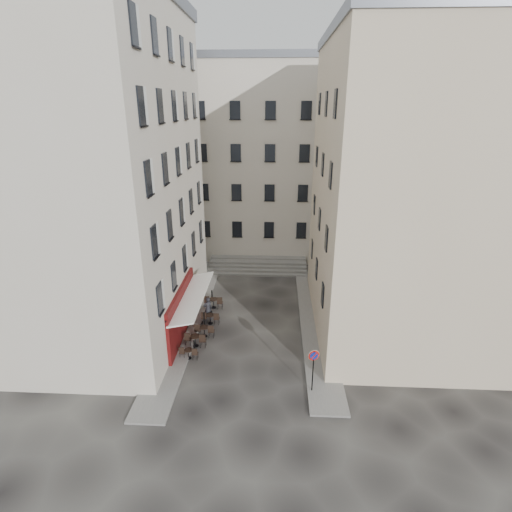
# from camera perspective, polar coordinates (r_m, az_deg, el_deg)

# --- Properties ---
(ground) EXTENTS (90.00, 90.00, 0.00)m
(ground) POSITION_cam_1_polar(r_m,az_deg,el_deg) (26.18, -1.14, -12.73)
(ground) COLOR black
(ground) RESTS_ON ground
(sidewalk_left) EXTENTS (2.00, 22.00, 0.12)m
(sidewalk_left) POSITION_cam_1_polar(r_m,az_deg,el_deg) (30.15, -9.24, -8.02)
(sidewalk_left) COLOR slate
(sidewalk_left) RESTS_ON ground
(sidewalk_right) EXTENTS (2.00, 18.00, 0.12)m
(sidewalk_right) POSITION_cam_1_polar(r_m,az_deg,el_deg) (28.78, 8.39, -9.46)
(sidewalk_right) COLOR slate
(sidewalk_right) RESTS_ON ground
(building_left) EXTENTS (12.20, 16.20, 20.60)m
(building_left) POSITION_cam_1_polar(r_m,az_deg,el_deg) (27.88, -23.30, 10.59)
(building_left) COLOR beige
(building_left) RESTS_ON ground
(building_right) EXTENTS (12.20, 14.20, 18.60)m
(building_right) POSITION_cam_1_polar(r_m,az_deg,el_deg) (27.24, 22.14, 8.39)
(building_right) COLOR #C3AF91
(building_right) RESTS_ON ground
(building_back) EXTENTS (18.20, 10.20, 18.60)m
(building_back) POSITION_cam_1_polar(r_m,az_deg,el_deg) (41.16, -0.73, 13.65)
(building_back) COLOR beige
(building_back) RESTS_ON ground
(cafe_storefront) EXTENTS (1.74, 7.30, 3.50)m
(cafe_storefront) POSITION_cam_1_polar(r_m,az_deg,el_deg) (26.68, -10.39, -7.71)
(cafe_storefront) COLOR #460A0B
(cafe_storefront) RESTS_ON ground
(stone_steps) EXTENTS (9.00, 3.15, 0.80)m
(stone_steps) POSITION_cam_1_polar(r_m,az_deg,el_deg) (37.13, 0.23, -1.42)
(stone_steps) COLOR #63605E
(stone_steps) RESTS_ON ground
(bollard_near) EXTENTS (0.12, 0.12, 0.98)m
(bollard_near) POSITION_cam_1_polar(r_m,az_deg,el_deg) (25.48, -8.81, -12.64)
(bollard_near) COLOR black
(bollard_near) RESTS_ON ground
(bollard_mid) EXTENTS (0.12, 0.12, 0.98)m
(bollard_mid) POSITION_cam_1_polar(r_m,az_deg,el_deg) (28.40, -7.42, -8.76)
(bollard_mid) COLOR black
(bollard_mid) RESTS_ON ground
(bollard_far) EXTENTS (0.12, 0.12, 0.98)m
(bollard_far) POSITION_cam_1_polar(r_m,az_deg,el_deg) (31.44, -6.31, -5.63)
(bollard_far) COLOR black
(bollard_far) RESTS_ON ground
(no_parking_sign) EXTENTS (0.58, 0.20, 2.61)m
(no_parking_sign) POSITION_cam_1_polar(r_m,az_deg,el_deg) (21.75, 8.21, -14.91)
(no_parking_sign) COLOR black
(no_parking_sign) RESTS_ON ground
(bistro_table_a) EXTENTS (1.14, 0.53, 0.80)m
(bistro_table_a) POSITION_cam_1_polar(r_m,az_deg,el_deg) (25.16, -9.59, -13.49)
(bistro_table_a) COLOR black
(bistro_table_a) RESTS_ON ground
(bistro_table_b) EXTENTS (1.38, 0.65, 0.97)m
(bistro_table_b) POSITION_cam_1_polar(r_m,az_deg,el_deg) (26.16, -8.63, -11.73)
(bistro_table_b) COLOR black
(bistro_table_b) RESTS_ON ground
(bistro_table_c) EXTENTS (1.32, 0.62, 0.93)m
(bistro_table_c) POSITION_cam_1_polar(r_m,az_deg,el_deg) (27.07, -7.37, -10.50)
(bistro_table_c) COLOR black
(bistro_table_c) RESTS_ON ground
(bistro_table_d) EXTENTS (1.29, 0.60, 0.90)m
(bistro_table_d) POSITION_cam_1_polar(r_m,az_deg,el_deg) (28.47, -6.53, -8.79)
(bistro_table_d) COLOR black
(bistro_table_d) RESTS_ON ground
(bistro_table_e) EXTENTS (1.39, 0.65, 0.98)m
(bistro_table_e) POSITION_cam_1_polar(r_m,az_deg,el_deg) (30.48, -6.07, -6.57)
(bistro_table_e) COLOR black
(bistro_table_e) RESTS_ON ground
(pedestrian) EXTENTS (0.78, 0.68, 1.80)m
(pedestrian) POSITION_cam_1_polar(r_m,az_deg,el_deg) (28.76, -6.88, -7.49)
(pedestrian) COLOR black
(pedestrian) RESTS_ON ground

